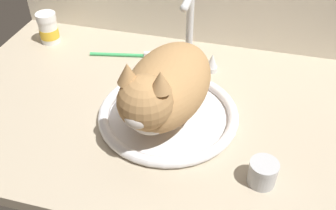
{
  "coord_description": "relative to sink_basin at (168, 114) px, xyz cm",
  "views": [
    {
      "loc": [
        17.43,
        -69.86,
        64.81
      ],
      "look_at": [
        -0.1,
        -3.11,
        7.0
      ],
      "focal_mm": 40.32,
      "sensor_mm": 36.0,
      "label": 1
    }
  ],
  "objects": [
    {
      "name": "pill_bottle",
      "position": [
        -45.43,
        25.79,
        3.37
      ],
      "size": [
        6.03,
        6.03,
        9.7
      ],
      "color": "white",
      "rests_on": "countertop"
    },
    {
      "name": "faucet",
      "position": [
        0.0,
        21.76,
        7.78
      ],
      "size": [
        17.05,
        10.76,
        23.18
      ],
      "color": "silver",
      "rests_on": "countertop"
    },
    {
      "name": "sink_basin",
      "position": [
        0.0,
        0.0,
        0.0
      ],
      "size": [
        34.16,
        34.16,
        2.56
      ],
      "color": "white",
      "rests_on": "countertop"
    },
    {
      "name": "metal_jar",
      "position": [
        23.43,
        -14.26,
        1.64
      ],
      "size": [
        5.89,
        5.89,
        5.51
      ],
      "color": "#B2B5BA",
      "rests_on": "countertop"
    },
    {
      "name": "countertop",
      "position": [
        0.1,
        3.11,
        -2.63
      ],
      "size": [
        118.57,
        68.91,
        3.0
      ],
      "primitive_type": "cube",
      "color": "#B7A88E",
      "rests_on": "ground"
    },
    {
      "name": "toothbrush",
      "position": [
        -20.23,
        23.37,
        -0.52
      ],
      "size": [
        18.88,
        4.72,
        1.7
      ],
      "color": "#3FB266",
      "rests_on": "countertop"
    },
    {
      "name": "cat",
      "position": [
        -0.33,
        -2.46,
        9.57
      ],
      "size": [
        21.8,
        40.28,
        19.82
      ],
      "color": "tan",
      "rests_on": "sink_basin"
    }
  ]
}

